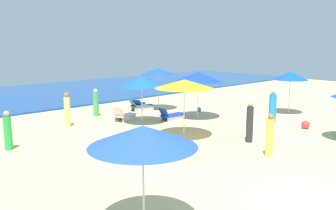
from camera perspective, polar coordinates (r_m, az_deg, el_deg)
The scene contains 21 objects.
ground_plane at distance 10.07m, azimuth 22.81°, elevation -14.68°, with size 60.00×60.00×0.00m, color #E6C987.
ocean at distance 28.41m, azimuth -25.36°, elevation 0.93°, with size 60.00×13.44×0.12m, color #184997.
umbrella_0 at distance 17.76m, azimuth -4.25°, elevation 3.75°, with size 2.27×2.27×2.38m.
lounge_chair_0_0 at distance 18.80m, azimuth -7.10°, elevation -1.62°, with size 1.43×0.92×0.83m.
umbrella_1 at distance 19.05m, azimuth 4.88°, elevation 4.58°, with size 2.48×2.48×2.54m.
lounge_chair_1_0 at distance 18.82m, azimuth 0.56°, elevation -1.66°, with size 1.47×0.61×0.71m.
umbrella_2 at distance 14.96m, azimuth 2.63°, elevation 3.39°, with size 2.49×2.49×2.54m.
umbrella_4 at distance 21.45m, azimuth 19.09°, elevation 4.46°, with size 1.96×1.96×2.44m.
umbrella_6 at distance 21.49m, azimuth -1.56°, elevation 5.41°, with size 2.18×2.18×2.57m.
lounge_chair_6_0 at distance 22.11m, azimuth -4.85°, elevation 0.09°, with size 1.45×1.29×0.68m.
lounge_chair_6_1 at distance 21.53m, azimuth -4.36°, elevation -0.18°, with size 1.63×0.95×0.69m.
umbrella_7 at distance 7.40m, azimuth -4.06°, elevation -5.03°, with size 2.32×2.32×2.38m.
beachgoer_0 at distance 18.98m, azimuth 16.44°, elevation -0.38°, with size 0.52×0.52×1.69m.
beachgoer_2 at distance 13.32m, azimuth 16.02°, elevation -4.83°, with size 0.33×0.33×1.58m.
beachgoer_3 at distance 14.99m, azimuth 12.98°, elevation -2.83°, with size 0.40×0.40×1.69m.
beachgoer_4 at distance 14.89m, azimuth -24.32°, elevation -3.87°, with size 0.36×0.36×1.53m.
beachgoer_5 at distance 20.20m, azimuth -11.50°, elevation 0.28°, with size 0.41×0.41×1.53m.
beachgoer_6 at distance 17.97m, azimuth -15.86°, elevation -0.81°, with size 0.33×0.33×1.69m.
beach_ball_0 at distance 21.19m, azimuth 4.99°, elevation -0.71°, with size 0.28×0.28×0.28m, color #2B96E4.
beach_ball_1 at distance 18.21m, azimuth 21.21°, elevation -2.96°, with size 0.39×0.39×0.39m, color #D83B3E.
beach_ball_2 at distance 19.96m, azimuth -0.43°, elevation -1.38°, with size 0.25×0.25×0.25m, color #37A3DB.
Camera 1 is at (-8.50, -3.53, 4.08)m, focal length 37.97 mm.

